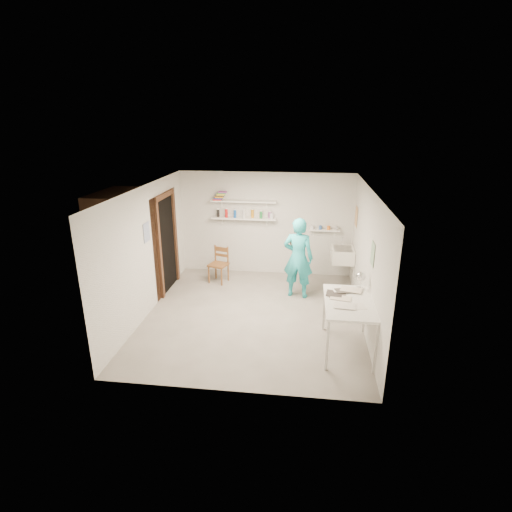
# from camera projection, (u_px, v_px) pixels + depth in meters

# --- Properties ---
(floor) EXTENTS (4.00, 4.50, 0.02)m
(floor) POSITION_uv_depth(u_px,v_px,m) (253.00, 315.00, 7.58)
(floor) COLOR slate
(floor) RESTS_ON ground
(ceiling) EXTENTS (4.00, 4.50, 0.02)m
(ceiling) POSITION_uv_depth(u_px,v_px,m) (253.00, 188.00, 6.78)
(ceiling) COLOR silver
(ceiling) RESTS_ON wall_back
(wall_back) EXTENTS (4.00, 0.02, 2.40)m
(wall_back) POSITION_uv_depth(u_px,v_px,m) (266.00, 224.00, 9.30)
(wall_back) COLOR silver
(wall_back) RESTS_ON ground
(wall_front) EXTENTS (4.00, 0.02, 2.40)m
(wall_front) POSITION_uv_depth(u_px,v_px,m) (230.00, 313.00, 5.07)
(wall_front) COLOR silver
(wall_front) RESTS_ON ground
(wall_left) EXTENTS (0.02, 4.50, 2.40)m
(wall_left) POSITION_uv_depth(u_px,v_px,m) (146.00, 251.00, 7.42)
(wall_left) COLOR silver
(wall_left) RESTS_ON ground
(wall_right) EXTENTS (0.02, 4.50, 2.40)m
(wall_right) POSITION_uv_depth(u_px,v_px,m) (367.00, 260.00, 6.95)
(wall_right) COLOR silver
(wall_right) RESTS_ON ground
(doorway_recess) EXTENTS (0.02, 0.90, 2.00)m
(doorway_recess) POSITION_uv_depth(u_px,v_px,m) (167.00, 244.00, 8.46)
(doorway_recess) COLOR black
(doorway_recess) RESTS_ON wall_left
(corridor_box) EXTENTS (1.40, 1.50, 2.10)m
(corridor_box) POSITION_uv_depth(u_px,v_px,m) (135.00, 241.00, 8.53)
(corridor_box) COLOR brown
(corridor_box) RESTS_ON ground
(door_lintel) EXTENTS (0.06, 1.05, 0.10)m
(door_lintel) POSITION_uv_depth(u_px,v_px,m) (164.00, 195.00, 8.12)
(door_lintel) COLOR brown
(door_lintel) RESTS_ON wall_left
(door_jamb_near) EXTENTS (0.06, 0.10, 2.00)m
(door_jamb_near) POSITION_uv_depth(u_px,v_px,m) (160.00, 252.00, 7.99)
(door_jamb_near) COLOR brown
(door_jamb_near) RESTS_ON ground
(door_jamb_far) EXTENTS (0.06, 0.10, 2.00)m
(door_jamb_far) POSITION_uv_depth(u_px,v_px,m) (175.00, 238.00, 8.93)
(door_jamb_far) COLOR brown
(door_jamb_far) RESTS_ON ground
(shelf_lower) EXTENTS (1.50, 0.22, 0.03)m
(shelf_lower) POSITION_uv_depth(u_px,v_px,m) (244.00, 218.00, 9.19)
(shelf_lower) COLOR white
(shelf_lower) RESTS_ON wall_back
(shelf_upper) EXTENTS (1.50, 0.22, 0.03)m
(shelf_upper) POSITION_uv_depth(u_px,v_px,m) (244.00, 201.00, 9.06)
(shelf_upper) COLOR white
(shelf_upper) RESTS_ON wall_back
(ledge_shelf) EXTENTS (0.70, 0.14, 0.03)m
(ledge_shelf) POSITION_uv_depth(u_px,v_px,m) (324.00, 230.00, 9.09)
(ledge_shelf) COLOR white
(ledge_shelf) RESTS_ON wall_back
(poster_left) EXTENTS (0.01, 0.28, 0.36)m
(poster_left) POSITION_uv_depth(u_px,v_px,m) (147.00, 232.00, 7.35)
(poster_left) COLOR #334C7F
(poster_left) RESTS_ON wall_left
(poster_right_a) EXTENTS (0.01, 0.34, 0.42)m
(poster_right_a) POSITION_uv_depth(u_px,v_px,m) (356.00, 216.00, 8.52)
(poster_right_a) COLOR #995933
(poster_right_a) RESTS_ON wall_right
(poster_right_b) EXTENTS (0.01, 0.30, 0.38)m
(poster_right_b) POSITION_uv_depth(u_px,v_px,m) (373.00, 254.00, 6.34)
(poster_right_b) COLOR #3F724C
(poster_right_b) RESTS_ON wall_right
(belfast_sink) EXTENTS (0.48, 0.60, 0.30)m
(belfast_sink) POSITION_uv_depth(u_px,v_px,m) (342.00, 255.00, 8.74)
(belfast_sink) COLOR white
(belfast_sink) RESTS_ON wall_right
(man) EXTENTS (0.67, 0.50, 1.68)m
(man) POSITION_uv_depth(u_px,v_px,m) (298.00, 258.00, 8.12)
(man) COLOR #24ACB7
(man) RESTS_ON ground
(wall_clock) EXTENTS (0.30, 0.09, 0.30)m
(wall_clock) POSITION_uv_depth(u_px,v_px,m) (297.00, 242.00, 8.24)
(wall_clock) COLOR beige
(wall_clock) RESTS_ON man
(wooden_chair) EXTENTS (0.48, 0.47, 0.83)m
(wooden_chair) POSITION_uv_depth(u_px,v_px,m) (218.00, 265.00, 8.97)
(wooden_chair) COLOR brown
(wooden_chair) RESTS_ON ground
(work_table) EXTENTS (0.77, 1.28, 0.86)m
(work_table) POSITION_uv_depth(u_px,v_px,m) (348.00, 326.00, 6.32)
(work_table) COLOR white
(work_table) RESTS_ON ground
(desk_lamp) EXTENTS (0.16, 0.16, 0.16)m
(desk_lamp) POSITION_uv_depth(u_px,v_px,m) (361.00, 276.00, 6.57)
(desk_lamp) COLOR silver
(desk_lamp) RESTS_ON work_table
(spray_cans) EXTENTS (1.26, 0.06, 0.17)m
(spray_cans) POSITION_uv_depth(u_px,v_px,m) (244.00, 214.00, 9.16)
(spray_cans) COLOR black
(spray_cans) RESTS_ON shelf_lower
(book_stack) EXTENTS (0.30, 0.14, 0.20)m
(book_stack) POSITION_uv_depth(u_px,v_px,m) (220.00, 196.00, 9.08)
(book_stack) COLOR red
(book_stack) RESTS_ON shelf_upper
(ledge_pots) EXTENTS (0.48, 0.07, 0.09)m
(ledge_pots) POSITION_uv_depth(u_px,v_px,m) (324.00, 228.00, 9.07)
(ledge_pots) COLOR silver
(ledge_pots) RESTS_ON ledge_shelf
(papers) EXTENTS (0.30, 0.22, 0.03)m
(papers) POSITION_uv_depth(u_px,v_px,m) (350.00, 300.00, 6.18)
(papers) COLOR silver
(papers) RESTS_ON work_table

